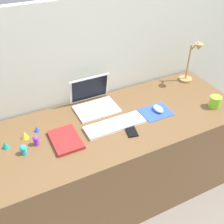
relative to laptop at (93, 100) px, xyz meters
The scene contains 16 objects.
ground_plane 0.83m from the laptop, 76.51° to the right, with size 6.00×6.00×0.00m, color slate.
back_wall 0.18m from the laptop, 70.67° to the left, with size 3.05×0.05×1.47m, color beige.
desk 0.49m from the laptop, 76.51° to the right, with size 1.85×0.70×0.74m, color brown.
laptop is the anchor object (origin of this frame).
keyboard 0.28m from the laptop, 82.68° to the right, with size 0.41×0.13×0.02m, color white.
mousepad 0.45m from the laptop, 36.00° to the right, with size 0.21×0.17×0.00m, color blue.
mouse 0.47m from the laptop, 34.27° to the right, with size 0.06×0.10×0.03m, color white.
cell_phone 0.38m from the laptop, 73.81° to the right, with size 0.06×0.13×0.01m, color black.
desk_lamp 0.85m from the laptop, ahead, with size 0.11×0.17×0.36m.
notebook_pad 0.41m from the laptop, 138.85° to the right, with size 0.17×0.24×0.02m, color maroon.
coffee_mug 0.88m from the laptop, 26.92° to the right, with size 0.08×0.08×0.08m, color #8CDB33.
toy_figurine_yellow 0.54m from the laptop, 166.35° to the right, with size 0.05×0.05×0.05m, color yellow.
toy_figurine_cyan 0.62m from the laptop, 154.87° to the right, with size 0.04×0.04×0.06m.
toy_figurine_blue 0.45m from the laptop, 167.84° to the right, with size 0.04×0.04×0.04m, color blue.
toy_figurine_teal 0.67m from the laptop, 165.74° to the right, with size 0.04×0.04×0.05m, color teal.
toy_figurine_purple 0.52m from the laptop, 155.33° to the right, with size 0.04×0.04×0.07m.
Camera 1 is at (-0.67, -1.29, 1.90)m, focal length 44.09 mm.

